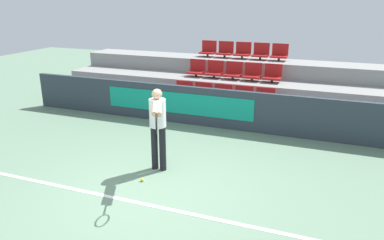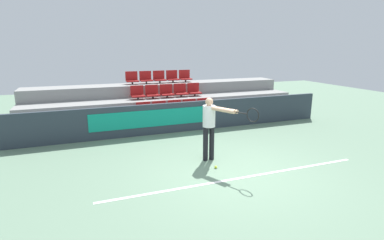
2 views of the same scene
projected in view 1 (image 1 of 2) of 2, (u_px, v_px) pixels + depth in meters
The scene contains 23 objects.
ground_plane at pixel (148, 193), 6.48m from camera, with size 30.00×30.00×0.00m, color slate.
court_baseline at pixel (139, 203), 6.18m from camera, with size 6.32×0.08×0.01m.
barrier_wall at pixel (213, 108), 9.63m from camera, with size 11.06×0.14×1.02m.
bleacher_tier_front at pixel (221, 112), 10.27m from camera, with size 10.66×1.09×0.45m.
bleacher_tier_middle at pixel (232, 95), 11.16m from camera, with size 10.66×1.09×0.90m.
bleacher_tier_back at pixel (241, 80), 12.06m from camera, with size 10.66×1.09×1.35m.
stadium_chair_0 at pixel (183, 92), 10.63m from camera, with size 0.50×0.38×0.51m.
stadium_chair_1 at pixel (203, 94), 10.44m from camera, with size 0.50×0.38×0.51m.
stadium_chair_2 at pixel (222, 95), 10.24m from camera, with size 0.50×0.38×0.51m.
stadium_chair_3 at pixel (243, 97), 10.04m from camera, with size 0.50×0.38×0.51m.
stadium_chair_4 at pixel (265, 99), 9.85m from camera, with size 0.50×0.38×0.51m.
stadium_chair_5 at pixel (197, 69), 11.46m from camera, with size 0.50×0.38×0.51m.
stadium_chair_6 at pixel (215, 71), 11.26m from camera, with size 0.50×0.38×0.51m.
stadium_chair_7 at pixel (233, 72), 11.06m from camera, with size 0.50×0.38×0.51m.
stadium_chair_8 at pixel (253, 73), 10.87m from camera, with size 0.50×0.38×0.51m.
stadium_chair_9 at pixel (273, 75), 10.67m from camera, with size 0.50×0.38×0.51m.
stadium_chair_10 at pixel (208, 50), 12.28m from camera, with size 0.50×0.38×0.51m.
stadium_chair_11 at pixel (225, 51), 12.08m from camera, with size 0.50×0.38×0.51m.
stadium_chair_12 at pixel (243, 52), 11.89m from camera, with size 0.50×0.38×0.51m.
stadium_chair_13 at pixel (261, 53), 11.69m from camera, with size 0.50×0.38×0.51m.
stadium_chair_14 at pixel (280, 54), 11.50m from camera, with size 0.50×0.38×0.51m.
tennis_player at pixel (158, 122), 7.00m from camera, with size 0.78×1.45×1.63m.
tennis_ball at pixel (142, 180), 6.89m from camera, with size 0.07×0.07×0.07m.
Camera 1 is at (2.77, -5.09, 3.26)m, focal length 35.00 mm.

